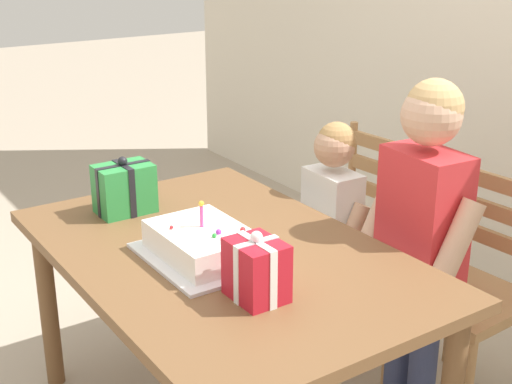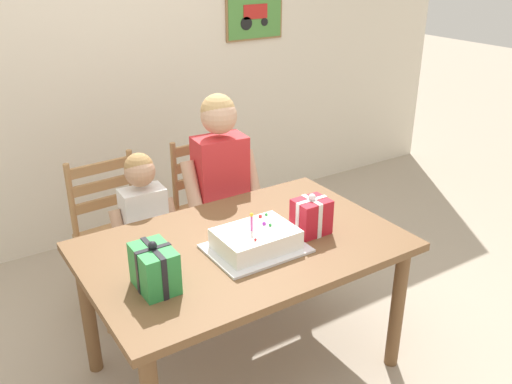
% 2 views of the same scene
% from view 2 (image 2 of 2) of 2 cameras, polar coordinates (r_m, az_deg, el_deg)
% --- Properties ---
extents(ground_plane, '(20.00, 20.00, 0.00)m').
position_cam_2_polar(ground_plane, '(3.07, -1.20, -17.44)').
color(ground_plane, tan).
extents(back_wall, '(6.40, 0.11, 2.60)m').
position_cam_2_polar(back_wall, '(4.05, -15.49, 12.83)').
color(back_wall, silver).
rests_on(back_wall, ground).
extents(dining_table, '(1.50, 0.97, 0.74)m').
position_cam_2_polar(dining_table, '(2.68, -1.32, -6.98)').
color(dining_table, brown).
rests_on(dining_table, ground).
extents(birthday_cake, '(0.44, 0.34, 0.19)m').
position_cam_2_polar(birthday_cake, '(2.56, -0.02, -5.01)').
color(birthday_cake, silver).
rests_on(birthday_cake, dining_table).
extents(gift_box_red_large, '(0.15, 0.21, 0.22)m').
position_cam_2_polar(gift_box_red_large, '(2.31, -10.44, -7.76)').
color(gift_box_red_large, '#2D8E42').
rests_on(gift_box_red_large, dining_table).
extents(gift_box_beside_cake, '(0.17, 0.14, 0.21)m').
position_cam_2_polar(gift_box_beside_cake, '(2.70, 5.72, -2.51)').
color(gift_box_beside_cake, red).
rests_on(gift_box_beside_cake, dining_table).
extents(chair_left, '(0.45, 0.45, 0.92)m').
position_cam_2_polar(chair_left, '(3.38, -14.19, -4.37)').
color(chair_left, '#A87A4C').
rests_on(chair_left, ground).
extents(chair_right, '(0.44, 0.44, 0.92)m').
position_cam_2_polar(chair_right, '(3.60, -4.43, -1.79)').
color(chair_right, '#A87A4C').
rests_on(chair_right, ground).
extents(child_older, '(0.48, 0.28, 1.29)m').
position_cam_2_polar(child_older, '(3.26, -3.67, 1.42)').
color(child_older, '#38426B').
rests_on(child_older, ground).
extents(child_younger, '(0.38, 0.22, 1.03)m').
position_cam_2_polar(child_younger, '(3.14, -11.43, -3.11)').
color(child_younger, '#38426B').
rests_on(child_younger, ground).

